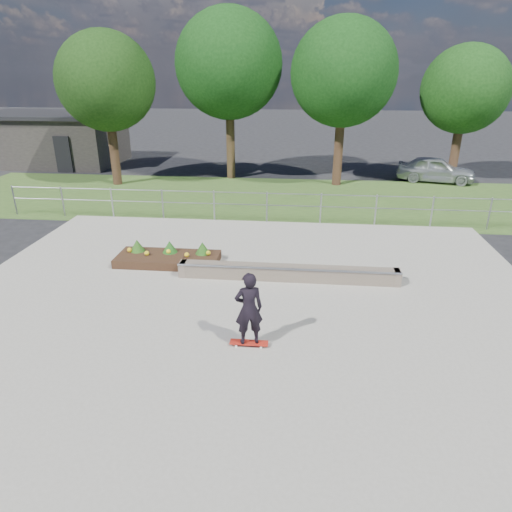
{
  "coord_description": "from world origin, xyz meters",
  "views": [
    {
      "loc": [
        1.25,
        -8.92,
        5.4
      ],
      "look_at": [
        0.2,
        1.5,
        1.1
      ],
      "focal_mm": 32.0,
      "sensor_mm": 36.0,
      "label": 1
    }
  ],
  "objects": [
    {
      "name": "concrete_slab",
      "position": [
        0.0,
        0.0,
        0.03
      ],
      "size": [
        15.0,
        15.0,
        0.06
      ],
      "primitive_type": "cube",
      "color": "gray",
      "rests_on": "ground"
    },
    {
      "name": "skateboarder",
      "position": [
        0.3,
        -0.89,
        0.92
      ],
      "size": [
        0.8,
        0.52,
        1.66
      ],
      "color": "white",
      "rests_on": "concrete_slab"
    },
    {
      "name": "grind_ledge",
      "position": [
        0.97,
        2.41,
        0.26
      ],
      "size": [
        6.0,
        0.44,
        0.43
      ],
      "color": "brown",
      "rests_on": "concrete_slab"
    },
    {
      "name": "parked_car",
      "position": [
        8.08,
        15.16,
        0.65
      ],
      "size": [
        4.05,
        2.34,
        1.3
      ],
      "primitive_type": "imported",
      "rotation": [
        0.0,
        0.0,
        1.35
      ],
      "color": "#A7ACB0",
      "rests_on": "ground"
    },
    {
      "name": "tree_mid_left",
      "position": [
        -2.5,
        15.0,
        5.61
      ],
      "size": [
        5.25,
        5.25,
        8.25
      ],
      "color": "#342414",
      "rests_on": "ground"
    },
    {
      "name": "building",
      "position": [
        -14.0,
        18.0,
        1.51
      ],
      "size": [
        8.4,
        5.4,
        3.0
      ],
      "color": "#2A2826",
      "rests_on": "ground"
    },
    {
      "name": "tree_far_left",
      "position": [
        -8.0,
        13.0,
        4.85
      ],
      "size": [
        4.55,
        4.55,
        7.15
      ],
      "color": "#331F14",
      "rests_on": "ground"
    },
    {
      "name": "ground",
      "position": [
        0.0,
        0.0,
        0.0
      ],
      "size": [
        120.0,
        120.0,
        0.0
      ],
      "primitive_type": "plane",
      "color": "black",
      "rests_on": "ground"
    },
    {
      "name": "fence",
      "position": [
        0.0,
        7.5,
        0.77
      ],
      "size": [
        20.06,
        0.06,
        1.2
      ],
      "color": "gray",
      "rests_on": "ground"
    },
    {
      "name": "tree_far_right",
      "position": [
        9.0,
        15.5,
        4.48
      ],
      "size": [
        4.2,
        4.2,
        6.6
      ],
      "color": "#362215",
      "rests_on": "ground"
    },
    {
      "name": "tree_mid_right",
      "position": [
        3.0,
        14.0,
        5.23
      ],
      "size": [
        4.9,
        4.9,
        7.7
      ],
      "color": "#372116",
      "rests_on": "ground"
    },
    {
      "name": "planter_bed",
      "position": [
        -2.6,
        3.26,
        0.24
      ],
      "size": [
        3.0,
        1.2,
        0.61
      ],
      "color": "black",
      "rests_on": "concrete_slab"
    },
    {
      "name": "grass_verge",
      "position": [
        0.0,
        11.0,
        0.01
      ],
      "size": [
        30.0,
        8.0,
        0.02
      ],
      "primitive_type": "cube",
      "color": "#324E1F",
      "rests_on": "ground"
    }
  ]
}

